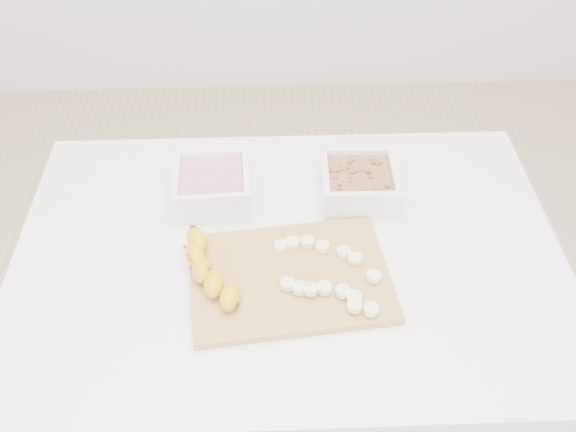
{
  "coord_description": "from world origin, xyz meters",
  "views": [
    {
      "loc": [
        -0.03,
        -0.8,
        1.6
      ],
      "look_at": [
        0.0,
        0.03,
        0.81
      ],
      "focal_mm": 40.0,
      "sensor_mm": 36.0,
      "label": 1
    }
  ],
  "objects_px": {
    "bowl_granola": "(359,183)",
    "cutting_board": "(290,278)",
    "bowl_yogurt": "(212,186)",
    "table": "(289,285)",
    "banana": "(210,270)"
  },
  "relations": [
    {
      "from": "cutting_board",
      "to": "bowl_granola",
      "type": "bearing_deg",
      "value": 56.13
    },
    {
      "from": "bowl_granola",
      "to": "banana",
      "type": "height_order",
      "value": "bowl_granola"
    },
    {
      "from": "bowl_granola",
      "to": "cutting_board",
      "type": "distance_m",
      "value": 0.26
    },
    {
      "from": "cutting_board",
      "to": "banana",
      "type": "height_order",
      "value": "banana"
    },
    {
      "from": "bowl_granola",
      "to": "cutting_board",
      "type": "relative_size",
      "value": 0.43
    },
    {
      "from": "cutting_board",
      "to": "banana",
      "type": "bearing_deg",
      "value": 179.69
    },
    {
      "from": "table",
      "to": "bowl_yogurt",
      "type": "relative_size",
      "value": 6.58
    },
    {
      "from": "bowl_yogurt",
      "to": "banana",
      "type": "xyz_separation_m",
      "value": [
        0.01,
        -0.22,
        -0.0
      ]
    },
    {
      "from": "cutting_board",
      "to": "banana",
      "type": "distance_m",
      "value": 0.14
    },
    {
      "from": "bowl_yogurt",
      "to": "bowl_granola",
      "type": "distance_m",
      "value": 0.29
    },
    {
      "from": "cutting_board",
      "to": "bowl_yogurt",
      "type": "bearing_deg",
      "value": 123.19
    },
    {
      "from": "table",
      "to": "banana",
      "type": "height_order",
      "value": "banana"
    },
    {
      "from": "table",
      "to": "cutting_board",
      "type": "relative_size",
      "value": 2.92
    },
    {
      "from": "bowl_yogurt",
      "to": "bowl_granola",
      "type": "xyz_separation_m",
      "value": [
        0.29,
        -0.0,
        -0.0
      ]
    },
    {
      "from": "banana",
      "to": "cutting_board",
      "type": "bearing_deg",
      "value": -13.83
    }
  ]
}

